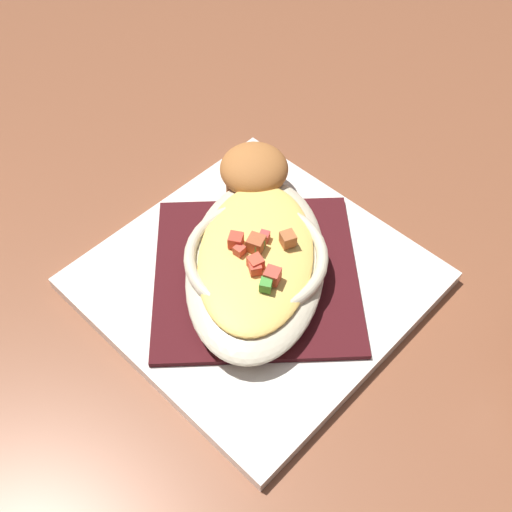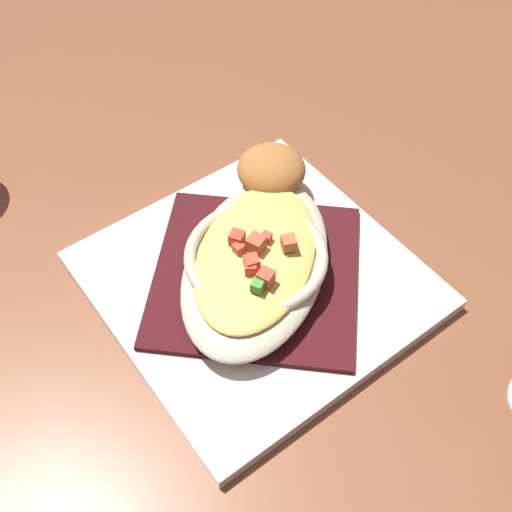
% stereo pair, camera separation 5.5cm
% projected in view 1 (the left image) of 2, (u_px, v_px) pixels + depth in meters
% --- Properties ---
extents(ground_plane, '(2.60, 2.60, 0.00)m').
position_uv_depth(ground_plane, '(256.00, 285.00, 0.59)').
color(ground_plane, brown).
extents(square_plate, '(0.31, 0.31, 0.01)m').
position_uv_depth(square_plate, '(256.00, 281.00, 0.58)').
color(square_plate, silver).
rests_on(square_plate, ground_plane).
extents(folded_napkin, '(0.26, 0.26, 0.01)m').
position_uv_depth(folded_napkin, '(256.00, 274.00, 0.57)').
color(folded_napkin, '#411216').
rests_on(folded_napkin, square_plate).
extents(gratin_dish, '(0.24, 0.21, 0.05)m').
position_uv_depth(gratin_dish, '(256.00, 260.00, 0.56)').
color(gratin_dish, beige).
rests_on(gratin_dish, folded_napkin).
extents(muffin, '(0.07, 0.07, 0.05)m').
position_uv_depth(muffin, '(254.00, 174.00, 0.62)').
color(muffin, '#A7672F').
rests_on(muffin, square_plate).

